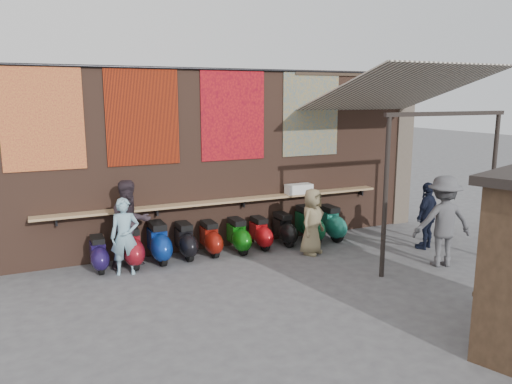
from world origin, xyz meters
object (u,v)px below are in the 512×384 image
Objects in this scene: scooter_stool_1 at (132,247)px; scooter_stool_4 at (210,239)px; shelf_box at (299,189)px; scooter_stool_2 at (159,243)px; diner_right at (130,224)px; scooter_stool_9 at (331,223)px; shopper_navy at (427,216)px; diner_left at (125,236)px; scooter_stool_3 at (185,241)px; scooter_stool_7 at (284,229)px; scooter_stool_0 at (99,254)px; shopper_tan at (312,222)px; scooter_stool_5 at (238,236)px; scooter_stool_6 at (260,233)px; shopper_grey at (443,221)px; scooter_stool_8 at (309,225)px.

scooter_stool_1 reaches higher than scooter_stool_4.
shelf_box is at bearing 6.48° from scooter_stool_4.
diner_right is (-0.57, -0.04, 0.48)m from scooter_stool_2.
shopper_navy reaches higher than scooter_stool_9.
diner_left is at bearing -170.69° from shelf_box.
scooter_stool_3 reaches higher than scooter_stool_7.
scooter_stool_0 is 4.48m from shopper_tan.
scooter_stool_5 is (0.62, -0.08, 0.01)m from scooter_stool_4.
diner_left is at bearing -172.38° from scooter_stool_6.
scooter_stool_4 is 4.89m from shopper_navy.
scooter_stool_4 is at bearing 25.41° from diner_left.
scooter_stool_5 is at bearing 179.93° from scooter_stool_9.
shopper_navy reaches higher than scooter_stool_0.
scooter_stool_6 is at bearing -178.58° from scooter_stool_7.
shopper_grey reaches higher than scooter_stool_6.
scooter_stool_7 is at bearing -153.41° from shelf_box.
shopper_grey is (6.41, -2.56, 0.59)m from scooter_stool_0.
scooter_stool_7 is 0.51× the size of shopper_navy.
shelf_box is at bearing 13.77° from scooter_stool_6.
shopper_grey is (1.72, -2.87, -0.31)m from shelf_box.
scooter_stool_3 is (-2.90, -0.26, -0.86)m from shelf_box.
scooter_stool_2 is at bearing 42.03° from diner_left.
scooter_stool_6 is 0.51× the size of shopper_tan.
scooter_stool_6 is at bearing 20.29° from diner_left.
scooter_stool_2 is at bearing -37.62° from shopper_navy.
scooter_stool_4 is (1.70, 0.04, -0.04)m from scooter_stool_1.
shopper_navy is 2.67m from shopper_tan.
scooter_stool_7 is 0.63m from scooter_stool_8.
diner_left is at bearing 143.36° from shopper_tan.
shelf_box is 0.73× the size of scooter_stool_2.
shopper_navy is (4.61, -1.59, 0.40)m from scooter_stool_4.
scooter_stool_6 is (-1.15, -0.28, -0.89)m from shelf_box.
shelf_box is 1.48m from scooter_stool_6.
scooter_stool_2 reaches higher than scooter_stool_6.
scooter_stool_4 is at bearing -0.84° from scooter_stool_3.
diner_left is at bearing -39.88° from scooter_stool_0.
scooter_stool_0 is at bearing -178.95° from scooter_stool_4.
scooter_stool_8 is (1.24, -0.05, 0.07)m from scooter_stool_6.
scooter_stool_1 is at bearing 179.10° from scooter_stool_5.
scooter_stool_5 is at bearing -168.62° from shelf_box.
scooter_stool_2 is 2.33m from scooter_stool_6.
scooter_stool_8 is at bearing -74.78° from shelf_box.
scooter_stool_5 is 0.51× the size of shopper_navy.
scooter_stool_2 is at bearing -179.73° from scooter_stool_4.
scooter_stool_9 reaches higher than scooter_stool_7.
shelf_box is 3.04m from scooter_stool_3.
scooter_stool_2 is 0.57× the size of shopper_navy.
scooter_stool_9 is 4.95m from diner_left.
shopper_grey reaches higher than scooter_stool_0.
shopper_grey is at bearing -49.12° from scooter_stool_7.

